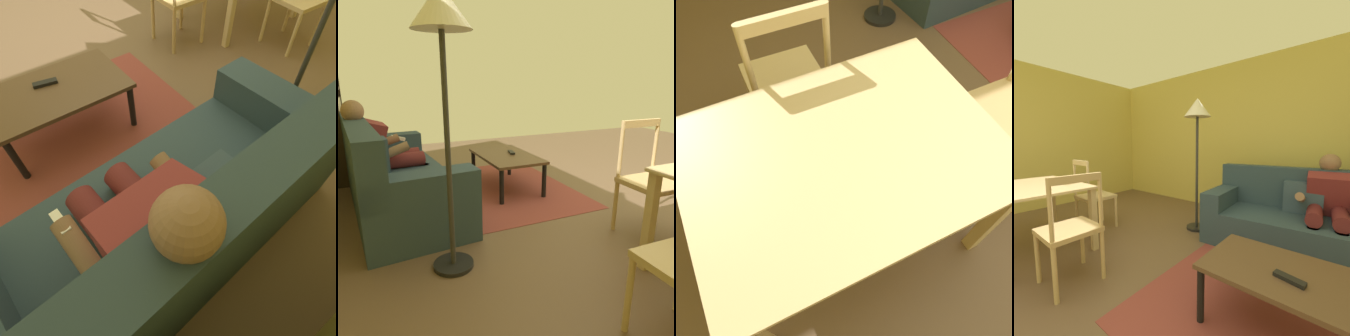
# 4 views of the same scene
# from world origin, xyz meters

# --- Properties ---
(dining_table) EXTENTS (1.24, 0.91, 0.73)m
(dining_table) POSITION_xyz_m (-1.31, 0.42, 0.62)
(dining_table) COLOR #D1B27F
(dining_table) RESTS_ON ground_plane
(dining_chair_near_wall) EXTENTS (0.43, 0.43, 0.97)m
(dining_chair_near_wall) POSITION_xyz_m (-1.31, 1.15, 0.47)
(dining_chair_near_wall) COLOR #D1B27F
(dining_chair_near_wall) RESTS_ON ground_plane
(dining_chair_facing_couch) EXTENTS (0.43, 0.43, 0.95)m
(dining_chair_facing_couch) POSITION_xyz_m (-0.36, 0.42, 0.47)
(dining_chair_facing_couch) COLOR tan
(dining_chair_facing_couch) RESTS_ON ground_plane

